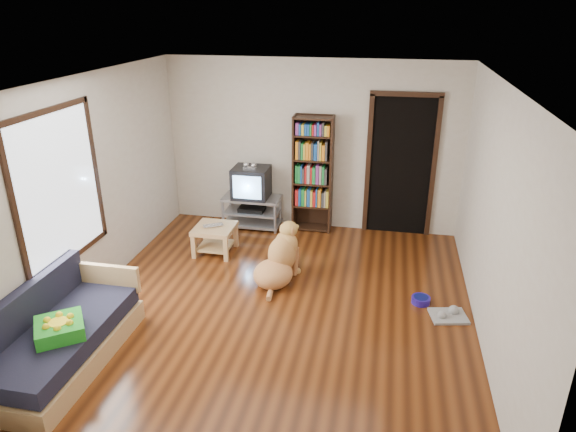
% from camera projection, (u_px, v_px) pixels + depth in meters
% --- Properties ---
extents(ground, '(5.00, 5.00, 0.00)m').
position_uv_depth(ground, '(277.00, 307.00, 6.05)').
color(ground, '#612D10').
rests_on(ground, ground).
extents(ceiling, '(5.00, 5.00, 0.00)m').
position_uv_depth(ceiling, '(274.00, 81.00, 5.05)').
color(ceiling, white).
rests_on(ceiling, ground).
extents(wall_back, '(4.50, 0.00, 4.50)m').
position_uv_depth(wall_back, '(312.00, 146.00, 7.81)').
color(wall_back, beige).
rests_on(wall_back, ground).
extents(wall_front, '(4.50, 0.00, 4.50)m').
position_uv_depth(wall_front, '(191.00, 343.00, 3.29)').
color(wall_front, beige).
rests_on(wall_front, ground).
extents(wall_left, '(0.00, 5.00, 5.00)m').
position_uv_depth(wall_left, '(87.00, 191.00, 5.96)').
color(wall_left, beige).
rests_on(wall_left, ground).
extents(wall_right, '(0.00, 5.00, 5.00)m').
position_uv_depth(wall_right, '(494.00, 220.00, 5.14)').
color(wall_right, beige).
rests_on(wall_right, ground).
extents(green_cushion, '(0.59, 0.59, 0.14)m').
position_uv_depth(green_cushion, '(60.00, 328.00, 4.81)').
color(green_cushion, green).
rests_on(green_cushion, sofa).
extents(laptop, '(0.33, 0.30, 0.02)m').
position_uv_depth(laptop, '(214.00, 227.00, 7.20)').
color(laptop, silver).
rests_on(laptop, coffee_table).
extents(dog_bowl, '(0.22, 0.22, 0.08)m').
position_uv_depth(dog_bowl, '(421.00, 300.00, 6.12)').
color(dog_bowl, navy).
rests_on(dog_bowl, ground).
extents(grey_rag, '(0.46, 0.40, 0.03)m').
position_uv_depth(grey_rag, '(448.00, 316.00, 5.84)').
color(grey_rag, '#999999').
rests_on(grey_rag, ground).
extents(window, '(0.03, 1.46, 1.70)m').
position_uv_depth(window, '(59.00, 188.00, 5.43)').
color(window, white).
rests_on(window, wall_left).
extents(doorway, '(1.03, 0.05, 2.19)m').
position_uv_depth(doorway, '(401.00, 163.00, 7.62)').
color(doorway, black).
rests_on(doorway, wall_back).
extents(tv_stand, '(0.90, 0.45, 0.50)m').
position_uv_depth(tv_stand, '(252.00, 210.00, 8.15)').
color(tv_stand, '#99999E').
rests_on(tv_stand, ground).
extents(crt_tv, '(0.55, 0.52, 0.58)m').
position_uv_depth(crt_tv, '(252.00, 182.00, 7.98)').
color(crt_tv, black).
rests_on(crt_tv, tv_stand).
extents(bookshelf, '(0.60, 0.30, 1.80)m').
position_uv_depth(bookshelf, '(313.00, 168.00, 7.78)').
color(bookshelf, black).
rests_on(bookshelf, ground).
extents(sofa, '(0.80, 1.80, 0.80)m').
position_uv_depth(sofa, '(60.00, 339.00, 5.04)').
color(sofa, tan).
rests_on(sofa, ground).
extents(coffee_table, '(0.55, 0.55, 0.40)m').
position_uv_depth(coffee_table, '(215.00, 234.00, 7.28)').
color(coffee_table, tan).
rests_on(coffee_table, ground).
extents(dog, '(0.66, 0.94, 0.78)m').
position_uv_depth(dog, '(279.00, 261.00, 6.52)').
color(dog, tan).
rests_on(dog, ground).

